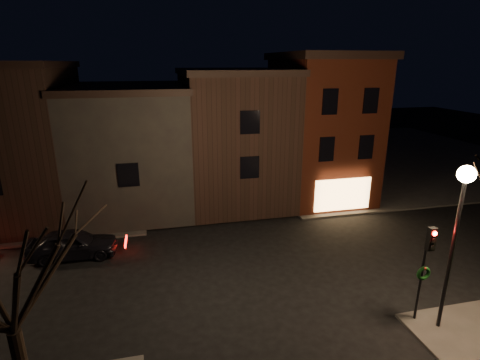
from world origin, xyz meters
name	(u,v)px	position (x,y,z in m)	size (l,w,h in m)	color
ground	(247,268)	(0.00, 0.00, 0.00)	(120.00, 120.00, 0.00)	black
sidewalk_far_right	(378,155)	(20.00, 20.00, 0.06)	(30.00, 30.00, 0.12)	#2D2B28
corner_building	(321,126)	(8.00, 9.47, 5.40)	(6.50, 8.50, 10.50)	#48190C
row_building_a	(233,135)	(1.50, 10.50, 4.83)	(7.30, 10.30, 9.40)	black
row_building_b	(131,146)	(-5.75, 10.50, 4.33)	(7.80, 10.30, 8.40)	black
row_building_c	(15,140)	(-13.00, 10.50, 5.08)	(7.30, 10.30, 9.90)	black
street_lamp_near	(461,205)	(6.20, -6.00, 5.18)	(0.60, 0.60, 6.48)	black
traffic_signal	(426,260)	(5.60, -5.51, 2.81)	(0.58, 0.38, 4.05)	black
parked_car_a	(73,244)	(-8.73, 3.21, 0.77)	(1.82, 4.51, 1.54)	black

